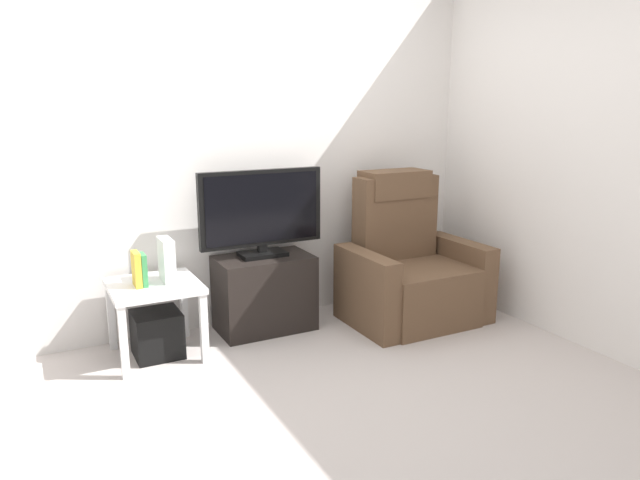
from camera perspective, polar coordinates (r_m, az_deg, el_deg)
name	(u,v)px	position (r m, az deg, el deg)	size (l,w,h in m)	color
ground_plane	(306,381)	(3.49, -1.37, -13.57)	(6.40, 6.40, 0.00)	#BCB2AD
wall_back	(234,143)	(4.17, -8.39, 9.31)	(6.40, 0.06, 2.60)	silver
wall_side	(556,144)	(4.30, 21.96, 8.61)	(0.06, 4.48, 2.60)	silver
tv_stand	(265,293)	(4.16, -5.41, -5.13)	(0.66, 0.40, 0.53)	black
television	(262,211)	(4.04, -5.69, 2.80)	(0.88, 0.20, 0.60)	black
recliner_armchair	(409,269)	(4.40, 8.66, -2.80)	(0.98, 0.78, 1.08)	brown
side_table	(154,295)	(3.82, -15.78, -5.17)	(0.54, 0.54, 0.48)	white
subwoofer_box	(157,334)	(3.90, -15.54, -8.78)	(0.29, 0.29, 0.29)	black
book_leftmost	(137,269)	(3.73, -17.40, -2.73)	(0.04, 0.13, 0.22)	gold
book_middle	(143,270)	(3.74, -16.80, -2.78)	(0.03, 0.12, 0.20)	#388C4C
game_console	(167,260)	(3.78, -14.68, -1.88)	(0.07, 0.20, 0.27)	white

